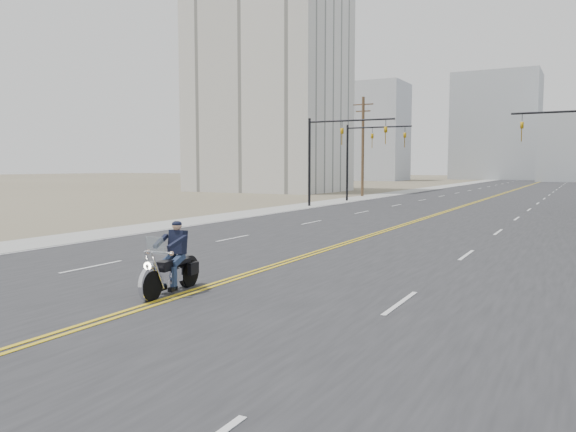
# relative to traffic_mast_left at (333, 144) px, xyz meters

# --- Properties ---
(ground_plane) EXTENTS (400.00, 400.00, 0.00)m
(ground_plane) POSITION_rel_traffic_mast_left_xyz_m (8.98, -32.00, -4.94)
(ground_plane) COLOR #776D56
(ground_plane) RESTS_ON ground
(road) EXTENTS (20.00, 200.00, 0.01)m
(road) POSITION_rel_traffic_mast_left_xyz_m (8.98, 38.00, -4.93)
(road) COLOR #303033
(road) RESTS_ON ground
(sidewalk_left) EXTENTS (3.00, 200.00, 0.01)m
(sidewalk_left) POSITION_rel_traffic_mast_left_xyz_m (-2.52, 38.00, -4.93)
(sidewalk_left) COLOR #A5A5A0
(sidewalk_left) RESTS_ON ground
(traffic_mast_left) EXTENTS (7.10, 0.26, 7.00)m
(traffic_mast_left) POSITION_rel_traffic_mast_left_xyz_m (0.00, 0.00, 0.00)
(traffic_mast_left) COLOR black
(traffic_mast_left) RESTS_ON ground
(traffic_mast_far) EXTENTS (6.10, 0.26, 7.00)m
(traffic_mast_far) POSITION_rel_traffic_mast_left_xyz_m (-0.33, 8.00, -0.06)
(traffic_mast_far) COLOR black
(traffic_mast_far) RESTS_ON ground
(utility_pole_left) EXTENTS (2.20, 0.30, 10.50)m
(utility_pole_left) POSITION_rel_traffic_mast_left_xyz_m (-3.52, 16.00, 0.54)
(utility_pole_left) COLOR brown
(utility_pole_left) RESTS_ON ground
(apartment_block) EXTENTS (18.00, 14.00, 30.00)m
(apartment_block) POSITION_rel_traffic_mast_left_xyz_m (-19.02, 23.00, 10.06)
(apartment_block) COLOR silver
(apartment_block) RESTS_ON ground
(haze_bldg_a) EXTENTS (14.00, 12.00, 22.00)m
(haze_bldg_a) POSITION_rel_traffic_mast_left_xyz_m (-26.02, 83.00, 6.06)
(haze_bldg_a) COLOR #B7BCC6
(haze_bldg_a) RESTS_ON ground
(haze_bldg_d) EXTENTS (20.00, 15.00, 26.00)m
(haze_bldg_d) POSITION_rel_traffic_mast_left_xyz_m (-3.02, 108.00, 8.06)
(haze_bldg_d) COLOR #ADB2B7
(haze_bldg_d) RESTS_ON ground
(haze_bldg_f) EXTENTS (12.00, 12.00, 16.00)m
(haze_bldg_f) POSITION_rel_traffic_mast_left_xyz_m (-41.02, 98.00, 3.06)
(haze_bldg_f) COLOR #ADB2B7
(haze_bldg_f) RESTS_ON ground
(motorcyclist) EXTENTS (1.23, 2.41, 1.81)m
(motorcyclist) POSITION_rel_traffic_mast_left_xyz_m (8.59, -29.70, -4.03)
(motorcyclist) COLOR black
(motorcyclist) RESTS_ON ground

